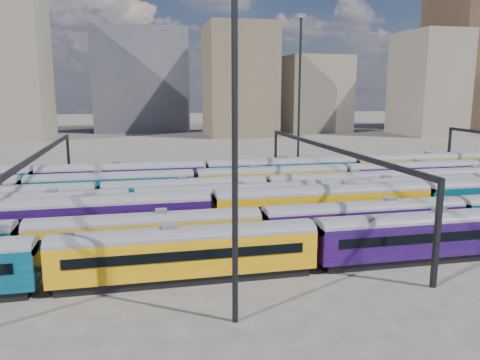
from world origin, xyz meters
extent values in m
plane|color=#413B37|center=(0.00, 0.00, 0.00)|extent=(500.00, 500.00, 0.00)
cube|color=black|center=(-7.27, -15.00, 0.34)|extent=(18.49, 2.40, 0.68)
cube|color=#BF8107|center=(-7.27, -15.00, 2.09)|extent=(19.46, 2.82, 2.82)
cylinder|color=#4C4C51|center=(-7.27, -15.00, 3.50)|extent=(19.46, 2.82, 2.82)
cube|color=black|center=(-7.27, -16.43, 2.43)|extent=(17.13, 0.06, 0.73)
cube|color=black|center=(-7.27, -13.57, 2.43)|extent=(17.13, 0.06, 0.73)
cube|color=slate|center=(-7.27, -15.00, 4.26)|extent=(0.97, 0.88, 0.34)
cube|color=black|center=(12.80, -15.00, 0.34)|extent=(18.49, 2.40, 0.68)
cube|color=#1B0739|center=(12.80, -15.00, 2.09)|extent=(19.46, 2.82, 2.82)
cylinder|color=#4C4C51|center=(12.80, -15.00, 3.50)|extent=(19.46, 2.82, 2.82)
cube|color=black|center=(12.80, -16.43, 2.43)|extent=(17.13, 0.06, 0.73)
cube|color=black|center=(12.80, -13.57, 2.43)|extent=(17.13, 0.06, 0.73)
cube|color=slate|center=(12.80, -15.00, 4.26)|extent=(0.97, 0.88, 0.34)
cube|color=black|center=(-9.99, -10.00, 0.33)|extent=(18.03, 2.34, 0.66)
cube|color=#BF8107|center=(-9.99, -10.00, 2.04)|extent=(18.98, 2.75, 2.75)
cylinder|color=#4C4C51|center=(-9.99, -10.00, 3.42)|extent=(18.98, 2.75, 2.75)
cube|color=black|center=(-9.99, -11.40, 2.37)|extent=(16.70, 0.06, 0.71)
cube|color=black|center=(-9.99, -8.60, 2.37)|extent=(16.70, 0.06, 0.71)
cube|color=slate|center=(-9.99, -10.00, 4.15)|extent=(0.95, 0.85, 0.33)
cube|color=black|center=(9.59, -10.00, 0.33)|extent=(18.03, 2.34, 0.66)
cube|color=#1B0739|center=(9.59, -10.00, 2.04)|extent=(18.98, 2.75, 2.75)
cylinder|color=#4C4C51|center=(9.59, -10.00, 3.42)|extent=(18.98, 2.75, 2.75)
cube|color=black|center=(9.59, -11.40, 2.37)|extent=(16.70, 0.06, 0.71)
cube|color=black|center=(9.59, -8.60, 2.37)|extent=(16.70, 0.06, 0.71)
cube|color=slate|center=(9.59, -10.00, 4.15)|extent=(0.95, 0.85, 0.33)
cube|color=black|center=(-15.14, -5.00, 0.39)|extent=(20.99, 2.72, 0.77)
cube|color=#1B0739|center=(-15.14, -5.00, 2.37)|extent=(22.09, 3.20, 3.20)
cylinder|color=#4C4C51|center=(-15.14, -5.00, 3.98)|extent=(22.09, 3.20, 3.20)
cube|color=black|center=(-15.14, -6.62, 2.76)|extent=(19.44, 0.06, 0.83)
cube|color=black|center=(-15.14, -3.38, 2.76)|extent=(19.44, 0.06, 0.83)
cube|color=slate|center=(-15.14, -5.00, 4.83)|extent=(1.10, 0.99, 0.39)
cube|color=black|center=(7.56, -5.00, 0.39)|extent=(20.99, 2.72, 0.77)
cube|color=#BF8107|center=(7.56, -5.00, 2.37)|extent=(22.09, 3.20, 3.20)
cylinder|color=#4C4C51|center=(7.56, -5.00, 3.98)|extent=(22.09, 3.20, 3.20)
cube|color=black|center=(7.56, -6.62, 2.76)|extent=(19.44, 0.06, 0.83)
cube|color=black|center=(7.56, -3.38, 2.76)|extent=(19.44, 0.06, 0.83)
cube|color=slate|center=(7.56, -5.00, 4.83)|extent=(1.10, 0.99, 0.39)
cube|color=black|center=(-21.33, 0.00, 0.34)|extent=(18.49, 2.40, 0.68)
cube|color=#BF8107|center=(-21.33, 0.00, 2.09)|extent=(19.46, 2.82, 2.82)
cylinder|color=#4C4C51|center=(-21.33, 0.00, 3.50)|extent=(19.46, 2.82, 2.82)
cube|color=black|center=(-21.33, -1.43, 2.43)|extent=(17.13, 0.06, 0.73)
cube|color=black|center=(-21.33, 1.43, 2.43)|extent=(17.13, 0.06, 0.73)
cube|color=slate|center=(-21.33, 0.00, 4.26)|extent=(0.97, 0.88, 0.34)
cube|color=black|center=(-1.26, 0.00, 0.34)|extent=(18.49, 2.40, 0.68)
cube|color=#1B0739|center=(-1.26, 0.00, 2.09)|extent=(19.46, 2.82, 2.82)
cylinder|color=#4C4C51|center=(-1.26, 0.00, 3.50)|extent=(19.46, 2.82, 2.82)
cube|color=black|center=(-1.26, -1.43, 2.43)|extent=(17.13, 0.06, 0.73)
cube|color=black|center=(-1.26, 1.43, 2.43)|extent=(17.13, 0.06, 0.73)
cube|color=slate|center=(-1.26, 0.00, 4.26)|extent=(0.97, 0.88, 0.34)
cube|color=black|center=(18.80, 0.00, 0.34)|extent=(18.49, 2.40, 0.68)
cube|color=#1B0739|center=(18.80, 0.00, 2.09)|extent=(19.46, 2.82, 2.82)
cylinder|color=#4C4C51|center=(18.80, 0.00, 3.50)|extent=(19.46, 2.82, 2.82)
cube|color=black|center=(18.80, -1.43, 2.43)|extent=(17.13, 0.06, 0.73)
cube|color=black|center=(18.80, 1.43, 2.43)|extent=(17.13, 0.06, 0.73)
cube|color=slate|center=(18.80, 0.00, 4.26)|extent=(0.97, 0.88, 0.34)
cube|color=black|center=(-24.65, 5.00, 0.33)|extent=(17.81, 2.31, 0.66)
cube|color=#BF8107|center=(-24.65, 5.00, 2.02)|extent=(18.75, 2.72, 2.72)
cylinder|color=#4C4C51|center=(-24.65, 5.00, 3.38)|extent=(18.75, 2.72, 2.72)
cube|color=black|center=(-24.65, 3.62, 2.34)|extent=(16.50, 0.06, 0.70)
cube|color=black|center=(-24.65, 6.38, 2.34)|extent=(16.50, 0.06, 0.70)
cube|color=slate|center=(-24.65, 5.00, 4.10)|extent=(0.94, 0.84, 0.33)
cube|color=black|center=(-5.30, 5.00, 0.33)|extent=(17.81, 2.31, 0.66)
cube|color=#04364A|center=(-5.30, 5.00, 2.02)|extent=(18.75, 2.72, 2.72)
cylinder|color=#4C4C51|center=(-5.30, 5.00, 3.38)|extent=(18.75, 2.72, 2.72)
cube|color=black|center=(-5.30, 3.62, 2.34)|extent=(16.50, 0.06, 0.70)
cube|color=black|center=(-5.30, 6.38, 2.34)|extent=(16.50, 0.06, 0.70)
cube|color=slate|center=(-5.30, 5.00, 4.10)|extent=(0.94, 0.84, 0.33)
cube|color=black|center=(14.05, 5.00, 0.33)|extent=(17.81, 2.31, 0.66)
cube|color=#BF8107|center=(14.05, 5.00, 2.02)|extent=(18.75, 2.72, 2.72)
cylinder|color=#4C4C51|center=(14.05, 5.00, 3.38)|extent=(18.75, 2.72, 2.72)
cube|color=black|center=(14.05, 3.62, 2.34)|extent=(16.50, 0.06, 0.70)
cube|color=black|center=(14.05, 6.38, 2.34)|extent=(16.50, 0.06, 0.70)
cube|color=slate|center=(14.05, 5.00, 4.10)|extent=(0.94, 0.84, 0.33)
cube|color=black|center=(33.40, 5.00, 0.33)|extent=(17.81, 2.31, 0.66)
cube|color=#04364A|center=(33.40, 5.00, 2.02)|extent=(18.75, 2.72, 2.72)
cylinder|color=#4C4C51|center=(33.40, 5.00, 3.38)|extent=(18.75, 2.72, 2.72)
cube|color=black|center=(33.40, 6.38, 2.34)|extent=(16.50, 0.06, 0.70)
cube|color=slate|center=(33.40, 5.00, 4.10)|extent=(0.94, 0.84, 0.33)
cube|color=black|center=(-13.79, 10.00, 0.35)|extent=(18.81, 2.44, 0.69)
cube|color=#04364A|center=(-13.79, 10.00, 2.13)|extent=(19.80, 2.87, 2.87)
cylinder|color=#4C4C51|center=(-13.79, 10.00, 3.56)|extent=(19.80, 2.87, 2.87)
cube|color=black|center=(-13.79, 8.54, 2.47)|extent=(17.43, 0.06, 0.74)
cube|color=black|center=(-13.79, 11.46, 2.47)|extent=(17.43, 0.06, 0.74)
cube|color=slate|center=(-13.79, 10.00, 4.33)|extent=(0.99, 0.89, 0.35)
cube|color=black|center=(6.61, 10.00, 0.35)|extent=(18.81, 2.44, 0.69)
cube|color=#BF8107|center=(6.61, 10.00, 2.13)|extent=(19.80, 2.87, 2.87)
cylinder|color=#4C4C51|center=(6.61, 10.00, 3.56)|extent=(19.80, 2.87, 2.87)
cube|color=black|center=(6.61, 8.54, 2.47)|extent=(17.43, 0.06, 0.74)
cube|color=black|center=(6.61, 11.46, 2.47)|extent=(17.43, 0.06, 0.74)
cube|color=slate|center=(6.61, 10.00, 4.33)|extent=(0.99, 0.89, 0.35)
cube|color=black|center=(27.01, 10.00, 0.35)|extent=(18.81, 2.44, 0.69)
cube|color=#1B0739|center=(27.01, 10.00, 2.13)|extent=(19.80, 2.87, 2.87)
cylinder|color=#4C4C51|center=(27.01, 10.00, 3.56)|extent=(19.80, 2.87, 2.87)
cube|color=black|center=(27.01, 8.54, 2.47)|extent=(17.43, 0.06, 0.74)
cube|color=black|center=(27.01, 11.46, 2.47)|extent=(17.43, 0.06, 0.74)
cube|color=slate|center=(27.01, 10.00, 4.33)|extent=(0.99, 0.89, 0.35)
cube|color=black|center=(-12.62, 15.00, 0.38)|extent=(20.42, 2.65, 0.75)
cube|color=#1B0739|center=(-12.62, 15.00, 2.31)|extent=(21.49, 3.12, 3.12)
cylinder|color=#4C4C51|center=(-12.62, 15.00, 3.87)|extent=(21.49, 3.12, 3.12)
cube|color=black|center=(-12.62, 13.42, 2.68)|extent=(18.91, 0.06, 0.81)
cube|color=black|center=(-12.62, 16.58, 2.68)|extent=(18.91, 0.06, 0.81)
cube|color=slate|center=(-12.62, 15.00, 4.70)|extent=(1.07, 0.97, 0.38)
cube|color=black|center=(9.47, 15.00, 0.38)|extent=(20.42, 2.65, 0.75)
cube|color=#04364A|center=(9.47, 15.00, 2.31)|extent=(21.49, 3.12, 3.12)
cylinder|color=#4C4C51|center=(9.47, 15.00, 3.87)|extent=(21.49, 3.12, 3.12)
cube|color=black|center=(9.47, 13.42, 2.68)|extent=(18.91, 0.06, 0.81)
cube|color=black|center=(9.47, 16.58, 2.68)|extent=(18.91, 0.06, 0.81)
cube|color=slate|center=(9.47, 15.00, 4.70)|extent=(1.07, 0.97, 0.38)
cube|color=black|center=(31.56, 15.00, 0.38)|extent=(20.42, 2.65, 0.75)
cube|color=#BF8107|center=(31.56, 15.00, 2.31)|extent=(21.49, 3.12, 3.12)
cylinder|color=#4C4C51|center=(31.56, 15.00, 3.87)|extent=(21.49, 3.12, 3.12)
cube|color=black|center=(31.56, 13.42, 2.68)|extent=(18.91, 0.06, 0.81)
cube|color=black|center=(31.56, 16.58, 2.68)|extent=(18.91, 0.06, 0.81)
cube|color=slate|center=(31.56, 15.00, 4.70)|extent=(1.07, 0.97, 0.38)
cube|color=black|center=(-20.00, 20.00, 4.00)|extent=(0.35, 0.35, 8.00)
cube|color=black|center=(-20.00, 0.00, 7.80)|extent=(0.30, 40.00, 0.45)
cube|color=black|center=(10.00, -20.00, 4.00)|extent=(0.35, 0.35, 8.00)
cube|color=black|center=(10.00, 20.00, 4.00)|extent=(0.35, 0.35, 8.00)
cube|color=black|center=(10.00, 0.00, 7.80)|extent=(0.30, 40.00, 0.45)
cube|color=black|center=(40.00, 20.00, 4.00)|extent=(0.35, 0.35, 8.00)
cylinder|color=black|center=(-5.00, -22.00, 12.50)|extent=(0.36, 0.36, 25.00)
cylinder|color=black|center=(15.00, 24.00, 12.50)|extent=(0.36, 0.36, 25.00)
cube|color=slate|center=(15.00, 24.00, 25.30)|extent=(1.40, 0.50, 0.60)
cube|color=#38383F|center=(-8.81, 123.01, 17.41)|extent=(31.45, 23.82, 34.83)
cube|color=brown|center=(20.99, 97.07, 16.99)|extent=(20.53, 21.40, 33.97)
cube|color=#665B4C|center=(50.05, 108.48, 12.82)|extent=(21.40, 20.66, 25.64)
cube|color=#665B4C|center=(80.21, 87.38, 16.07)|extent=(16.30, 22.06, 32.15)
cube|color=#332319|center=(108.76, 108.14, 24.11)|extent=(20.77, 27.95, 48.23)
camera|label=1|loc=(-10.35, -48.01, 13.94)|focal=35.00mm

